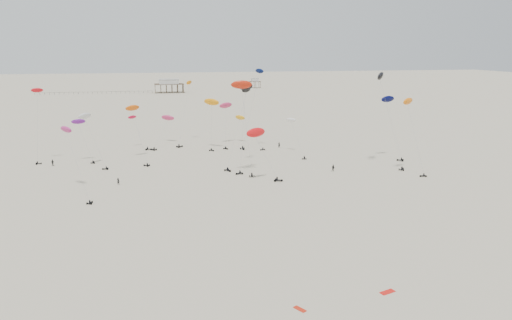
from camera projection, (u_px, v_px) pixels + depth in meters
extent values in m
plane|color=beige|center=(205.00, 121.00, 222.40)|extent=(900.00, 900.00, 0.00)
cube|color=brown|center=(169.00, 84.00, 362.28)|extent=(21.00, 13.00, 0.30)
cube|color=silver|center=(169.00, 82.00, 361.89)|extent=(14.00, 8.40, 3.20)
cube|color=#B2B2AD|center=(169.00, 79.00, 361.50)|extent=(15.00, 9.00, 0.30)
cube|color=brown|center=(255.00, 81.00, 405.09)|extent=(9.00, 7.00, 0.30)
cube|color=silver|center=(255.00, 80.00, 404.79)|extent=(5.60, 4.20, 2.40)
cube|color=#B2B2AD|center=(255.00, 78.00, 404.49)|extent=(6.00, 4.50, 0.30)
cube|color=black|center=(95.00, 92.00, 352.95)|extent=(80.00, 0.10, 0.10)
cylinder|color=gray|center=(237.00, 130.00, 135.26)|extent=(0.03, 0.03, 22.38)
ellipsoid|color=black|center=(246.00, 90.00, 138.06)|extent=(3.75, 3.56, 1.83)
cylinder|color=gray|center=(298.00, 139.00, 151.13)|extent=(0.03, 0.03, 14.58)
ellipsoid|color=white|center=(291.00, 120.00, 155.49)|extent=(3.47, 3.28, 1.66)
cylinder|color=gray|center=(95.00, 143.00, 135.03)|extent=(0.03, 0.03, 14.74)
ellipsoid|color=silver|center=(85.00, 116.00, 135.82)|extent=(4.16, 4.52, 2.18)
cylinder|color=gray|center=(251.00, 110.00, 159.01)|extent=(0.03, 0.03, 24.12)
ellipsoid|color=#051140|center=(259.00, 71.00, 157.38)|extent=(3.11, 3.89, 1.83)
cylinder|color=gray|center=(226.00, 127.00, 164.67)|extent=(0.03, 0.03, 15.38)
ellipsoid|color=#CD3062|center=(226.00, 105.00, 168.19)|extent=(5.72, 4.65, 2.60)
cylinder|color=gray|center=(184.00, 114.00, 167.81)|extent=(0.03, 0.03, 22.70)
ellipsoid|color=orange|center=(189.00, 83.00, 171.64)|extent=(3.05, 3.73, 1.76)
cylinder|color=gray|center=(212.00, 127.00, 158.58)|extent=(0.03, 0.03, 14.02)
ellipsoid|color=orange|center=(211.00, 102.00, 158.71)|extent=(5.94, 5.82, 2.88)
cylinder|color=gray|center=(140.00, 133.00, 161.16)|extent=(0.03, 0.03, 11.57)
ellipsoid|color=red|center=(132.00, 117.00, 162.49)|extent=(3.31, 2.71, 1.49)
cylinder|color=gray|center=(161.00, 134.00, 165.37)|extent=(0.03, 0.03, 15.92)
ellipsoid|color=#D13169|center=(168.00, 118.00, 171.31)|extent=(5.57, 4.97, 2.54)
cylinder|color=gray|center=(415.00, 139.00, 127.57)|extent=(0.03, 0.03, 18.39)
ellipsoid|color=orange|center=(408.00, 101.00, 128.28)|extent=(4.62, 3.96, 2.21)
cylinder|color=gray|center=(139.00, 137.00, 141.60)|extent=(0.03, 0.03, 18.13)
ellipsoid|color=#EF5C0C|center=(132.00, 108.00, 145.14)|extent=(4.87, 4.09, 2.24)
cylinder|color=gray|center=(38.00, 127.00, 140.11)|extent=(0.03, 0.03, 19.65)
ellipsoid|color=red|center=(37.00, 90.00, 139.85)|extent=(3.46, 1.89, 1.64)
cylinder|color=gray|center=(251.00, 133.00, 165.34)|extent=(0.03, 0.03, 17.26)
ellipsoid|color=#FFAD15|center=(240.00, 117.00, 171.05)|extent=(4.05, 4.30, 2.07)
cylinder|color=gray|center=(243.00, 131.00, 127.43)|extent=(0.03, 0.03, 21.15)
ellipsoid|color=black|center=(246.00, 86.00, 125.63)|extent=(4.66, 3.58, 2.18)
cylinder|color=gray|center=(267.00, 157.00, 121.41)|extent=(0.03, 0.03, 11.68)
ellipsoid|color=red|center=(256.00, 133.00, 120.32)|extent=(5.64, 3.73, 2.57)
cylinder|color=gray|center=(247.00, 132.00, 125.23)|extent=(0.03, 0.03, 21.68)
ellipsoid|color=red|center=(241.00, 85.00, 123.30)|extent=(5.43, 2.60, 2.65)
cylinder|color=gray|center=(391.00, 123.00, 134.08)|extent=(0.03, 0.03, 24.49)
ellipsoid|color=black|center=(380.00, 76.00, 134.58)|extent=(4.49, 5.60, 2.63)
cylinder|color=gray|center=(394.00, 130.00, 144.83)|extent=(0.03, 0.03, 16.98)
ellipsoid|color=#04083C|center=(388.00, 99.00, 145.28)|extent=(4.95, 2.94, 2.32)
cylinder|color=gray|center=(86.00, 143.00, 141.58)|extent=(0.03, 0.03, 11.47)
ellipsoid|color=#701A91|center=(78.00, 121.00, 141.66)|extent=(4.15, 2.47, 1.94)
cylinder|color=gray|center=(78.00, 165.00, 109.20)|extent=(0.03, 0.03, 19.38)
ellipsoid|color=#C32D7F|center=(66.00, 129.00, 113.56)|extent=(3.94, 4.19, 2.00)
imported|color=black|center=(118.00, 184.00, 119.66)|extent=(0.86, 0.76, 1.98)
imported|color=black|center=(333.00, 171.00, 132.40)|extent=(1.19, 0.95, 2.12)
imported|color=black|center=(53.00, 166.00, 138.36)|extent=(1.45, 1.21, 2.16)
imported|color=black|center=(279.00, 148.00, 163.86)|extent=(0.81, 0.60, 2.07)
cube|color=red|center=(387.00, 292.00, 66.96)|extent=(2.37, 1.55, 0.08)
cube|color=red|center=(300.00, 309.00, 62.59)|extent=(1.51, 1.91, 0.07)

